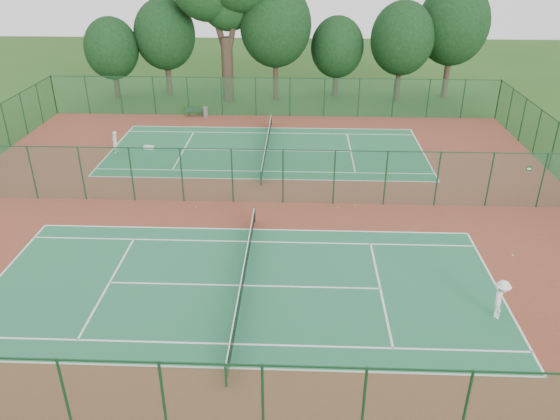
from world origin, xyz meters
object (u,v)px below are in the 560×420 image
object	(u,v)px
trash_bin	(205,112)
bench	(194,111)
player_near	(501,299)
kit_bag	(149,147)
player_far	(115,142)

from	to	relation	value
trash_bin	bench	xyz separation A→B (m)	(-1.09, 0.07, 0.03)
player_near	kit_bag	world-z (taller)	player_near
player_near	player_far	world-z (taller)	player_near
trash_bin	bench	bearing A→B (deg)	176.20
trash_bin	kit_bag	distance (m)	9.03
player_near	player_far	size ratio (longest dim) A/B	1.08
player_far	trash_bin	size ratio (longest dim) A/B	1.91
player_near	trash_bin	bearing A→B (deg)	54.95
trash_bin	kit_bag	size ratio (longest dim) A/B	1.19
player_near	bench	world-z (taller)	player_near
kit_bag	trash_bin	bearing A→B (deg)	78.27
trash_bin	player_far	bearing A→B (deg)	-119.31
player_far	trash_bin	xyz separation A→B (m)	(5.27, 9.39, -0.41)
player_far	kit_bag	size ratio (longest dim) A/B	2.27
kit_bag	player_far	bearing A→B (deg)	-150.62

